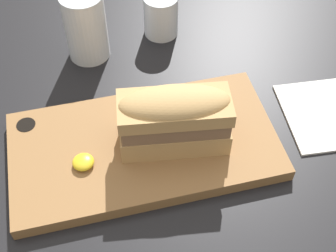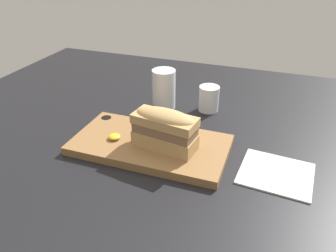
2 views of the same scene
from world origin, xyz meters
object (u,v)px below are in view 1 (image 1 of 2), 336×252
object	(u,v)px
sandwich	(174,117)
water_glass	(86,30)
wine_glass	(161,16)
napkin	(334,113)
serving_board	(143,146)

from	to	relation	value
sandwich	water_glass	xyz separation A→B (cm)	(-9.32, 24.41, -2.17)
wine_glass	napkin	bearing A→B (deg)	-49.78
serving_board	wine_glass	distance (cm)	27.67
water_glass	wine_glass	distance (cm)	14.10
sandwich	serving_board	bearing A→B (deg)	166.94
napkin	water_glass	bearing A→B (deg)	146.76
wine_glass	napkin	size ratio (longest dim) A/B	0.46
sandwich	napkin	bearing A→B (deg)	1.81
wine_glass	serving_board	bearing A→B (deg)	-108.69
sandwich	water_glass	distance (cm)	26.22
serving_board	sandwich	bearing A→B (deg)	-13.06
sandwich	napkin	size ratio (longest dim) A/B	0.95
water_glass	napkin	size ratio (longest dim) A/B	0.72
wine_glass	water_glass	bearing A→B (deg)	-168.84
sandwich	water_glass	world-z (taller)	water_glass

